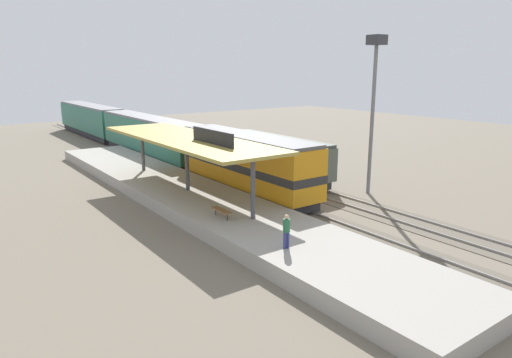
{
  "coord_description": "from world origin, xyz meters",
  "views": [
    {
      "loc": [
        -19.31,
        -28.55,
        9.35
      ],
      "look_at": [
        -1.38,
        -3.86,
        2.0
      ],
      "focal_mm": 32.23,
      "sensor_mm": 36.0,
      "label": 1
    }
  ],
  "objects_px": {
    "platform_bench": "(221,211)",
    "passenger_carriage_front": "(149,137)",
    "freight_car": "(275,157)",
    "light_mast": "(374,82)",
    "passenger_carriage_rear": "(90,119)",
    "locomotive": "(246,163)",
    "person_waiting": "(286,230)"
  },
  "relations": [
    {
      "from": "person_waiting",
      "to": "locomotive",
      "type": "bearing_deg",
      "value": 63.62
    },
    {
      "from": "passenger_carriage_rear",
      "to": "light_mast",
      "type": "distance_m",
      "value": 45.18
    },
    {
      "from": "platform_bench",
      "to": "locomotive",
      "type": "relative_size",
      "value": 0.12
    },
    {
      "from": "passenger_carriage_rear",
      "to": "light_mast",
      "type": "relative_size",
      "value": 1.71
    },
    {
      "from": "passenger_carriage_rear",
      "to": "person_waiting",
      "type": "relative_size",
      "value": 11.7
    },
    {
      "from": "passenger_carriage_front",
      "to": "light_mast",
      "type": "xyz_separation_m",
      "value": [
        7.8,
        -23.28,
        6.08
      ]
    },
    {
      "from": "locomotive",
      "to": "freight_car",
      "type": "height_order",
      "value": "locomotive"
    },
    {
      "from": "passenger_carriage_front",
      "to": "light_mast",
      "type": "relative_size",
      "value": 1.71
    },
    {
      "from": "platform_bench",
      "to": "person_waiting",
      "type": "xyz_separation_m",
      "value": [
        0.08,
        -5.81,
        0.51
      ]
    },
    {
      "from": "platform_bench",
      "to": "passenger_carriage_front",
      "type": "distance_m",
      "value": 24.88
    },
    {
      "from": "platform_bench",
      "to": "light_mast",
      "type": "height_order",
      "value": "light_mast"
    },
    {
      "from": "locomotive",
      "to": "passenger_carriage_front",
      "type": "relative_size",
      "value": 0.72
    },
    {
      "from": "platform_bench",
      "to": "freight_car",
      "type": "relative_size",
      "value": 0.14
    },
    {
      "from": "platform_bench",
      "to": "passenger_carriage_front",
      "type": "relative_size",
      "value": 0.08
    },
    {
      "from": "locomotive",
      "to": "light_mast",
      "type": "xyz_separation_m",
      "value": [
        7.8,
        -5.28,
        5.99
      ]
    },
    {
      "from": "locomotive",
      "to": "person_waiting",
      "type": "xyz_separation_m",
      "value": [
        -5.92,
        -11.94,
        -0.56
      ]
    },
    {
      "from": "locomotive",
      "to": "passenger_carriage_rear",
      "type": "distance_m",
      "value": 38.8
    },
    {
      "from": "passenger_carriage_front",
      "to": "person_waiting",
      "type": "bearing_deg",
      "value": -101.19
    },
    {
      "from": "light_mast",
      "to": "locomotive",
      "type": "bearing_deg",
      "value": 145.91
    },
    {
      "from": "locomotive",
      "to": "light_mast",
      "type": "distance_m",
      "value": 11.16
    },
    {
      "from": "freight_car",
      "to": "light_mast",
      "type": "distance_m",
      "value": 10.45
    },
    {
      "from": "platform_bench",
      "to": "freight_car",
      "type": "height_order",
      "value": "freight_car"
    },
    {
      "from": "locomotive",
      "to": "person_waiting",
      "type": "distance_m",
      "value": 13.34
    },
    {
      "from": "locomotive",
      "to": "passenger_carriage_rear",
      "type": "bearing_deg",
      "value": 90.0
    },
    {
      "from": "platform_bench",
      "to": "passenger_carriage_rear",
      "type": "xyz_separation_m",
      "value": [
        6.0,
        44.93,
        0.97
      ]
    },
    {
      "from": "passenger_carriage_front",
      "to": "passenger_carriage_rear",
      "type": "height_order",
      "value": "same"
    },
    {
      "from": "platform_bench",
      "to": "light_mast",
      "type": "distance_m",
      "value": 15.52
    },
    {
      "from": "platform_bench",
      "to": "passenger_carriage_rear",
      "type": "distance_m",
      "value": 45.34
    },
    {
      "from": "freight_car",
      "to": "light_mast",
      "type": "xyz_separation_m",
      "value": [
        3.2,
        -7.59,
        6.43
      ]
    },
    {
      "from": "passenger_carriage_front",
      "to": "light_mast",
      "type": "height_order",
      "value": "light_mast"
    },
    {
      "from": "freight_car",
      "to": "person_waiting",
      "type": "distance_m",
      "value": 17.71
    },
    {
      "from": "locomotive",
      "to": "light_mast",
      "type": "bearing_deg",
      "value": -34.09
    }
  ]
}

